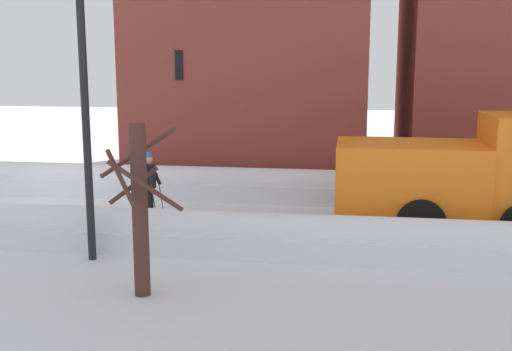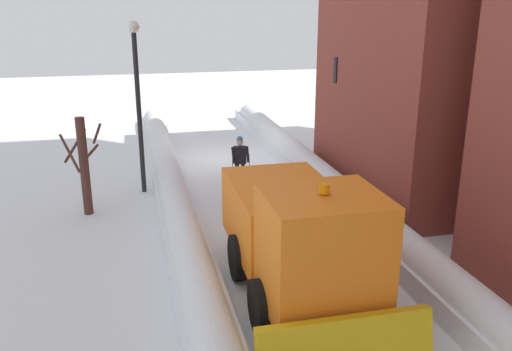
# 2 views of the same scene
# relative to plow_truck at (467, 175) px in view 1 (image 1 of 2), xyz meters

# --- Properties ---
(ground_plane) EXTENTS (80.00, 80.00, 0.00)m
(ground_plane) POSITION_rel_plow_truck_xyz_m (-0.41, -1.33, -1.48)
(ground_plane) COLOR white
(snowbank_left) EXTENTS (1.10, 36.00, 0.99)m
(snowbank_left) POSITION_rel_plow_truck_xyz_m (-3.00, -1.33, -1.06)
(snowbank_left) COLOR white
(snowbank_left) RESTS_ON ground
(snowbank_right) EXTENTS (1.10, 36.00, 0.92)m
(snowbank_right) POSITION_rel_plow_truck_xyz_m (2.18, -1.33, -1.10)
(snowbank_right) COLOR white
(snowbank_right) RESTS_ON ground
(building_brick_near) EXTENTS (9.07, 7.90, 9.25)m
(building_brick_near) POSITION_rel_plow_truck_xyz_m (-8.35, -6.13, 3.15)
(building_brick_near) COLOR brown
(building_brick_near) RESTS_ON ground
(plow_truck) EXTENTS (3.20, 5.98, 3.12)m
(plow_truck) POSITION_rel_plow_truck_xyz_m (0.00, 0.00, 0.00)
(plow_truck) COLOR orange
(plow_truck) RESTS_ON ground
(skier) EXTENTS (0.62, 1.80, 1.81)m
(skier) POSITION_rel_plow_truck_xyz_m (-0.33, -7.87, -0.48)
(skier) COLOR black
(skier) RESTS_ON ground
(traffic_light_pole) EXTENTS (0.28, 0.42, 4.43)m
(traffic_light_pole) POSITION_rel_plow_truck_xyz_m (-3.96, -8.02, 1.63)
(traffic_light_pole) COLOR black
(traffic_light_pole) RESTS_ON ground
(street_lamp) EXTENTS (0.40, 0.40, 5.74)m
(street_lamp) POSITION_rel_plow_truck_xyz_m (3.05, -7.98, 2.11)
(street_lamp) COLOR black
(street_lamp) RESTS_ON ground
(bare_tree_near) EXTENTS (1.32, 1.63, 3.04)m
(bare_tree_near) POSITION_rel_plow_truck_xyz_m (4.81, -6.28, 0.12)
(bare_tree_near) COLOR #492A23
(bare_tree_near) RESTS_ON ground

